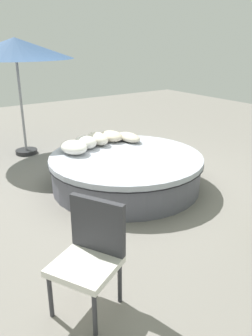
# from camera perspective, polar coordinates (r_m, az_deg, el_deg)

# --- Properties ---
(ground_plane) EXTENTS (16.00, 16.00, 0.00)m
(ground_plane) POSITION_cam_1_polar(r_m,az_deg,el_deg) (5.50, 0.00, -3.07)
(ground_plane) COLOR gray
(round_bed) EXTENTS (2.42, 2.42, 0.53)m
(round_bed) POSITION_cam_1_polar(r_m,az_deg,el_deg) (5.40, 0.00, -0.45)
(round_bed) COLOR #595966
(round_bed) RESTS_ON ground_plane
(throw_pillow_0) EXTENTS (0.56, 0.29, 0.15)m
(throw_pillow_0) POSITION_cam_1_polar(r_m,az_deg,el_deg) (6.05, 0.47, 5.21)
(throw_pillow_0) COLOR beige
(throw_pillow_0) RESTS_ON round_bed
(throw_pillow_1) EXTENTS (0.49, 0.37, 0.17)m
(throw_pillow_1) POSITION_cam_1_polar(r_m,az_deg,el_deg) (6.07, -2.48, 5.39)
(throw_pillow_1) COLOR beige
(throw_pillow_1) RESTS_ON round_bed
(throw_pillow_2) EXTENTS (0.52, 0.28, 0.21)m
(throw_pillow_2) POSITION_cam_1_polar(r_m,az_deg,el_deg) (5.87, -4.78, 4.95)
(throw_pillow_2) COLOR silver
(throw_pillow_2) RESTS_ON round_bed
(throw_pillow_3) EXTENTS (0.44, 0.35, 0.21)m
(throw_pillow_3) POSITION_cam_1_polar(r_m,az_deg,el_deg) (5.68, -6.84, 4.32)
(throw_pillow_3) COLOR white
(throw_pillow_3) RESTS_ON round_bed
(throw_pillow_4) EXTENTS (0.53, 0.38, 0.20)m
(throw_pillow_4) POSITION_cam_1_polar(r_m,az_deg,el_deg) (5.45, -8.76, 3.48)
(throw_pillow_4) COLOR white
(throw_pillow_4) RESTS_ON round_bed
(patio_chair) EXTENTS (0.69, 0.68, 0.98)m
(patio_chair) POSITION_cam_1_polar(r_m,az_deg,el_deg) (2.99, -5.93, -13.38)
(patio_chair) COLOR #333338
(patio_chair) RESTS_ON ground_plane
(patio_umbrella) EXTENTS (2.17, 2.17, 2.27)m
(patio_umbrella) POSITION_cam_1_polar(r_m,az_deg,el_deg) (7.02, -18.14, 18.47)
(patio_umbrella) COLOR #262628
(patio_umbrella) RESTS_ON ground_plane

